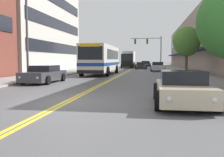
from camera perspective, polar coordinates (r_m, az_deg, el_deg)
ground_plane at (r=46.60m, az=4.77°, el=2.25°), size 240.00×240.00×0.00m
sidewalk_left at (r=47.70m, az=-4.22°, el=2.37°), size 3.93×106.00×0.12m
sidewalk_right at (r=46.68m, az=13.96°, el=2.22°), size 3.93×106.00×0.12m
centre_line at (r=46.60m, az=4.77°, el=2.25°), size 0.34×106.00×0.01m
storefront_row_right at (r=47.71m, az=21.55°, el=7.57°), size 9.10×68.00×9.26m
city_bus at (r=28.51m, az=-2.39°, el=4.61°), size 2.95×10.86×3.20m
car_dark_grey_parked_left_near at (r=18.67m, az=-15.18°, el=0.89°), size 1.98×4.85×1.25m
car_beige_parked_left_far at (r=42.68m, az=-1.37°, el=2.86°), size 2.03×4.70×1.22m
car_champagne_parked_right_foreground at (r=9.51m, az=15.78°, el=-2.27°), size 2.05×4.15×1.25m
car_silver_parked_right_mid at (r=37.29m, az=10.38°, el=2.65°), size 2.07×4.25×1.35m
car_navy_moving_lead at (r=62.59m, az=7.54°, el=3.32°), size 2.21×4.17×1.37m
car_red_moving_second at (r=68.64m, az=7.93°, el=3.37°), size 2.18×4.50×1.27m
car_charcoal_moving_third at (r=46.64m, az=6.66°, el=2.95°), size 2.13×4.46×1.22m
box_truck at (r=51.87m, az=3.81°, el=4.38°), size 2.55×7.77×3.40m
traffic_signal_mast at (r=48.86m, az=8.73°, el=7.44°), size 5.88×0.38×6.13m
street_lamp_left_near at (r=18.72m, az=-18.19°, el=15.01°), size 2.28×0.28×8.86m
street_tree_right_mid at (r=27.83m, az=16.71°, el=8.07°), size 2.87×2.87×5.04m
fire_hydrant at (r=21.19m, az=16.11°, el=1.02°), size 0.30×0.22×0.76m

